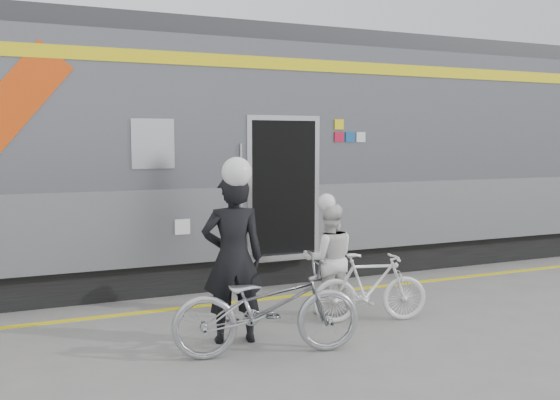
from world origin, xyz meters
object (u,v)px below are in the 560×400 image
man (233,258)px  bicycle_left (267,306)px  woman (329,259)px  bicycle_right (370,287)px

man → bicycle_left: (0.20, -0.55, -0.43)m
man → woman: (1.52, 0.58, -0.23)m
bicycle_left → bicycle_right: bearing=-59.5°
bicycle_right → bicycle_left: bearing=123.9°
man → woman: man is taller
man → bicycle_left: 0.73m
bicycle_left → man: bearing=30.9°
man → woman: size_ratio=1.32×
man → bicycle_left: man is taller
woman → bicycle_right: 0.69m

